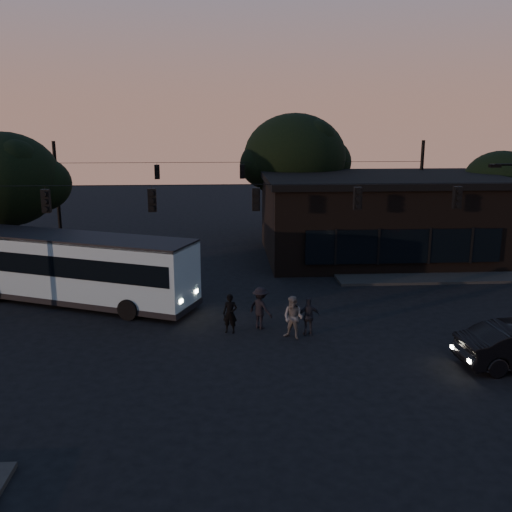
{
  "coord_description": "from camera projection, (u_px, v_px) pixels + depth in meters",
  "views": [
    {
      "loc": [
        -1.52,
        -20.72,
        8.94
      ],
      "look_at": [
        0.0,
        4.0,
        3.0
      ],
      "focal_mm": 40.0,
      "sensor_mm": 36.0,
      "label": 1
    }
  ],
  "objects": [
    {
      "name": "building",
      "position": [
        380.0,
        216.0,
        37.7
      ],
      "size": [
        15.4,
        10.41,
        5.4
      ],
      "color": "black",
      "rests_on": "ground"
    },
    {
      "name": "signal_rig_far",
      "position": [
        242.0,
        188.0,
        40.72
      ],
      "size": [
        26.24,
        0.3,
        7.5
      ],
      "color": "black",
      "rests_on": "ground"
    },
    {
      "name": "sidewalk_far_left",
      "position": [
        19.0,
        268.0,
        35.02
      ],
      "size": [
        14.0,
        10.0,
        0.15
      ],
      "primitive_type": "cube",
      "color": "black",
      "rests_on": "ground"
    },
    {
      "name": "tree_right",
      "position": [
        501.0,
        183.0,
        39.75
      ],
      "size": [
        5.2,
        5.2,
        6.86
      ],
      "color": "black",
      "rests_on": "ground"
    },
    {
      "name": "tree_behind",
      "position": [
        295.0,
        157.0,
        42.43
      ],
      "size": [
        7.6,
        7.6,
        9.43
      ],
      "color": "black",
      "rests_on": "ground"
    },
    {
      "name": "signal_rig_near",
      "position": [
        256.0,
        224.0,
        25.13
      ],
      "size": [
        26.24,
        0.3,
        7.5
      ],
      "color": "black",
      "rests_on": "ground"
    },
    {
      "name": "tree_left",
      "position": [
        4.0,
        180.0,
        32.77
      ],
      "size": [
        6.4,
        6.4,
        8.3
      ],
      "color": "black",
      "rests_on": "ground"
    },
    {
      "name": "ground",
      "position": [
        262.0,
        354.0,
        22.29
      ],
      "size": [
        120.0,
        120.0,
        0.0
      ],
      "primitive_type": "plane",
      "color": "black",
      "rests_on": "ground"
    },
    {
      "name": "sidewalk_far_right",
      "position": [
        433.0,
        261.0,
        36.57
      ],
      "size": [
        14.0,
        10.0,
        0.15
      ],
      "primitive_type": "cube",
      "color": "black",
      "rests_on": "ground"
    },
    {
      "name": "pedestrian_d",
      "position": [
        261.0,
        308.0,
        24.85
      ],
      "size": [
        1.35,
        1.35,
        1.88
      ],
      "primitive_type": "imported",
      "rotation": [
        0.0,
        0.0,
        2.36
      ],
      "color": "black",
      "rests_on": "ground"
    },
    {
      "name": "pedestrian_c",
      "position": [
        309.0,
        316.0,
        24.1
      ],
      "size": [
        1.01,
        0.5,
        1.66
      ],
      "primitive_type": "imported",
      "rotation": [
        0.0,
        0.0,
        3.25
      ],
      "color": "black",
      "rests_on": "ground"
    },
    {
      "name": "pedestrian_a",
      "position": [
        230.0,
        314.0,
        24.36
      ],
      "size": [
        0.71,
        0.56,
        1.72
      ],
      "primitive_type": "imported",
      "rotation": [
        0.0,
        0.0,
        -0.26
      ],
      "color": "black",
      "rests_on": "ground"
    },
    {
      "name": "pedestrian_b",
      "position": [
        293.0,
        318.0,
        23.72
      ],
      "size": [
        1.12,
        1.07,
        1.82
      ],
      "primitive_type": "imported",
      "rotation": [
        0.0,
        0.0,
        -0.6
      ],
      "color": "#55514E",
      "rests_on": "ground"
    },
    {
      "name": "bus",
      "position": [
        78.0,
        266.0,
        28.08
      ],
      "size": [
        12.28,
        7.31,
        3.42
      ],
      "rotation": [
        0.0,
        0.0,
        -0.4
      ],
      "color": "#7E99A1",
      "rests_on": "ground"
    }
  ]
}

